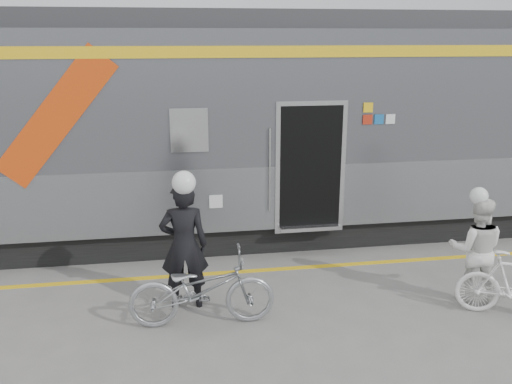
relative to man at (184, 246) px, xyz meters
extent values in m
plane|color=slate|center=(1.37, -1.15, -0.91)|extent=(90.00, 90.00, 0.00)
cube|color=black|center=(-0.02, 3.05, -0.66)|extent=(24.00, 2.70, 0.50)
cube|color=#9EA0A5|center=(-0.02, 3.05, 0.14)|extent=(24.00, 3.00, 1.10)
cube|color=slate|center=(-0.02, 3.05, 1.79)|extent=(24.00, 3.00, 2.20)
cube|color=#38383A|center=(-0.02, 3.05, 3.04)|extent=(24.00, 2.64, 0.30)
cube|color=yellow|center=(-0.02, 1.54, 2.54)|extent=(24.00, 0.02, 0.18)
cube|color=#DA410C|center=(-1.82, 1.54, 1.59)|extent=(1.96, 0.01, 2.19)
cube|color=black|center=(0.18, 1.54, 1.34)|extent=(0.55, 0.02, 0.65)
cube|color=black|center=(2.18, 1.75, 0.64)|extent=(1.05, 0.45, 2.10)
cube|color=silver|center=(2.18, 1.54, 0.64)|extent=(1.20, 0.02, 2.25)
cylinder|color=silver|center=(1.48, 1.52, 0.64)|extent=(0.04, 0.04, 1.40)
cube|color=silver|center=(2.18, 1.50, -0.39)|extent=(1.05, 0.25, 0.06)
cube|color=yellow|center=(3.13, 1.53, 1.64)|extent=(0.16, 0.01, 0.16)
cube|color=#B52A14|center=(3.13, 1.53, 1.44)|extent=(0.16, 0.01, 0.16)
cube|color=#1963A8|center=(3.33, 1.53, 1.44)|extent=(0.16, 0.01, 0.16)
cube|color=silver|center=(3.53, 1.53, 1.44)|extent=(0.16, 0.01, 0.16)
cube|color=silver|center=(0.58, 1.53, 0.14)|extent=(0.22, 0.01, 0.22)
cube|color=yellow|center=(1.37, 1.00, -0.91)|extent=(24.00, 0.12, 0.01)
imported|color=black|center=(0.00, 0.00, 0.00)|extent=(0.68, 0.46, 1.82)
imported|color=#9C9FA3|center=(0.20, -0.55, -0.41)|extent=(1.93, 0.73, 1.00)
imported|color=white|center=(4.09, -0.47, -0.14)|extent=(0.92, 0.84, 1.54)
sphere|color=white|center=(0.00, 0.00, 1.07)|extent=(0.32, 0.32, 0.32)
sphere|color=white|center=(4.09, -0.47, 0.76)|extent=(0.25, 0.25, 0.25)
camera|label=1|loc=(-0.13, -7.02, 2.77)|focal=38.00mm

